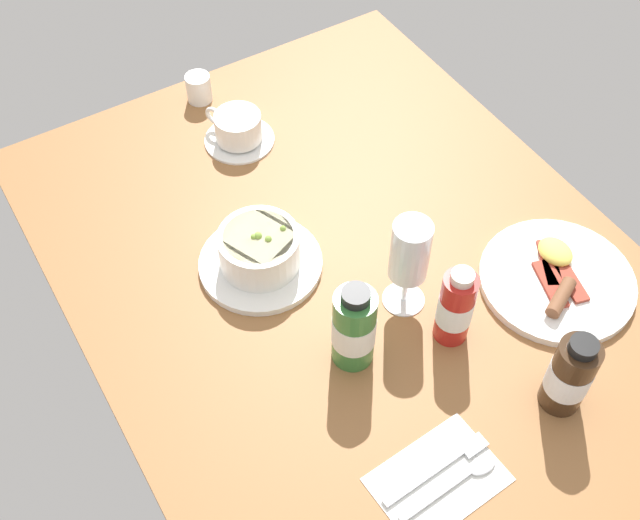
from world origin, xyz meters
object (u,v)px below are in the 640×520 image
object	(u,v)px
sauce_bottle_brown	(570,375)
sauce_bottle_green	(354,327)
porridge_bowl	(260,252)
sauce_bottle_red	(455,307)
breakfast_plate	(557,279)
creamer_jug	(198,87)
coffee_cup	(238,129)
wine_glass	(410,255)
cutlery_setting	(441,477)

from	to	relation	value
sauce_bottle_brown	sauce_bottle_green	xyz separation A→B (cm)	(-21.16, -20.65, 0.42)
porridge_bowl	sauce_bottle_red	bearing A→B (deg)	34.73
breakfast_plate	creamer_jug	bearing A→B (deg)	-157.52
sauce_bottle_green	porridge_bowl	bearing A→B (deg)	-170.72
coffee_cup	creamer_jug	xyz separation A→B (cm)	(-14.00, -0.99, -0.05)
creamer_jug	breakfast_plate	distance (cm)	73.68
coffee_cup	wine_glass	world-z (taller)	wine_glass
sauce_bottle_brown	sauce_bottle_red	size ratio (longest dim) A/B	1.00
coffee_cup	sauce_bottle_brown	bearing A→B (deg)	11.06
cutlery_setting	coffee_cup	bearing A→B (deg)	174.05
porridge_bowl	coffee_cup	world-z (taller)	porridge_bowl
porridge_bowl	coffee_cup	distance (cm)	29.23
porridge_bowl	breakfast_plate	size ratio (longest dim) A/B	0.81
sauce_bottle_red	wine_glass	bearing A→B (deg)	-164.69
porridge_bowl	sauce_bottle_red	size ratio (longest dim) A/B	1.35
coffee_cup	wine_glass	xyz separation A→B (cm)	(44.42, 4.98, 8.21)
cutlery_setting	breakfast_plate	bearing A→B (deg)	115.52
coffee_cup	sauce_bottle_green	size ratio (longest dim) A/B	0.82
cutlery_setting	wine_glass	xyz separation A→B (cm)	(-26.12, 12.34, 10.75)
cutlery_setting	sauce_bottle_green	distance (cm)	22.99
creamer_jug	sauce_bottle_red	world-z (taller)	sauce_bottle_red
porridge_bowl	sauce_bottle_red	world-z (taller)	sauce_bottle_red
sauce_bottle_green	sauce_bottle_brown	bearing A→B (deg)	44.30
creamer_jug	coffee_cup	bearing A→B (deg)	4.04
wine_glass	breakfast_plate	xyz separation A→B (cm)	(9.64, 22.19, -10.08)
wine_glass	sauce_bottle_green	world-z (taller)	wine_glass
coffee_cup	breakfast_plate	xyz separation A→B (cm)	(54.06, 27.17, -1.87)
porridge_bowl	coffee_cup	xyz separation A→B (cm)	(-27.27, 10.50, -0.72)
cutlery_setting	creamer_jug	world-z (taller)	creamer_jug
creamer_jug	sauce_bottle_brown	xyz separation A→B (cm)	(83.74, 14.62, 3.90)
cutlery_setting	sauce_bottle_brown	world-z (taller)	sauce_bottle_brown
porridge_bowl	sauce_bottle_green	xyz separation A→B (cm)	(21.31, 3.48, 3.55)
breakfast_plate	sauce_bottle_red	bearing A→B (deg)	-93.08
sauce_bottle_red	breakfast_plate	xyz separation A→B (cm)	(1.07, 19.84, -5.75)
creamer_jug	sauce_bottle_green	world-z (taller)	sauce_bottle_green
sauce_bottle_brown	sauce_bottle_green	bearing A→B (deg)	-135.70
porridge_bowl	cutlery_setting	xyz separation A→B (cm)	(43.27, 3.14, -3.25)
wine_glass	breakfast_plate	world-z (taller)	wine_glass
porridge_bowl	breakfast_plate	world-z (taller)	porridge_bowl
coffee_cup	sauce_bottle_brown	xyz separation A→B (cm)	(69.74, 13.63, 3.86)
coffee_cup	porridge_bowl	bearing A→B (deg)	-21.05
coffee_cup	sauce_bottle_brown	world-z (taller)	sauce_bottle_brown
cutlery_setting	sauce_bottle_brown	bearing A→B (deg)	92.19
cutlery_setting	wine_glass	distance (cm)	30.82
sauce_bottle_brown	cutlery_setting	bearing A→B (deg)	-87.81
wine_glass	sauce_bottle_red	xyz separation A→B (cm)	(8.57, 2.35, -4.33)
creamer_jug	sauce_bottle_brown	bearing A→B (deg)	9.91
porridge_bowl	breakfast_plate	xyz separation A→B (cm)	(26.79, 37.67, -2.59)
breakfast_plate	porridge_bowl	bearing A→B (deg)	-125.42
porridge_bowl	creamer_jug	distance (cm)	42.36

